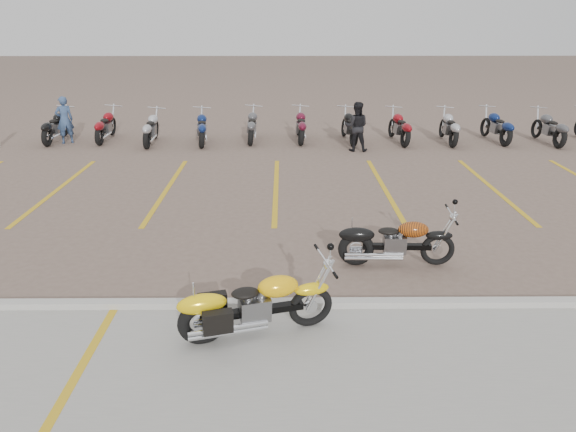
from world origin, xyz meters
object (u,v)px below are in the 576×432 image
(person_b, at_px, (356,127))
(flame_cruiser, at_px, (394,243))
(yellow_cruiser, at_px, (253,307))
(person_a, at_px, (65,120))

(person_b, bearing_deg, flame_cruiser, 96.22)
(yellow_cruiser, relative_size, person_b, 1.35)
(yellow_cruiser, xyz_separation_m, person_a, (-6.84, 11.98, 0.34))
(yellow_cruiser, bearing_deg, person_b, 60.18)
(person_b, bearing_deg, yellow_cruiser, 84.91)
(person_a, bearing_deg, yellow_cruiser, 86.43)
(flame_cruiser, height_order, person_a, person_a)
(person_a, bearing_deg, flame_cruiser, 99.79)
(yellow_cruiser, bearing_deg, flame_cruiser, 28.31)
(flame_cruiser, distance_m, person_a, 13.37)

